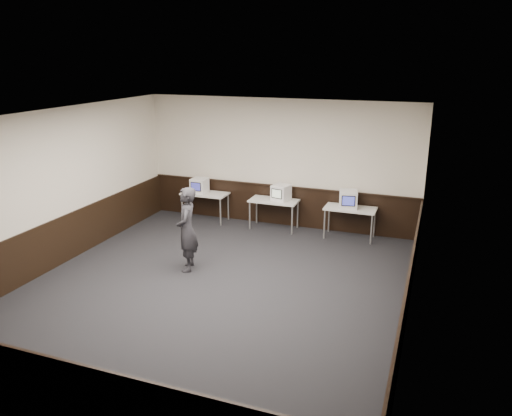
{
  "coord_description": "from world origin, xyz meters",
  "views": [
    {
      "loc": [
        3.71,
        -7.69,
        4.22
      ],
      "look_at": [
        0.27,
        1.6,
        1.15
      ],
      "focal_mm": 35.0,
      "sensor_mm": 36.0,
      "label": 1
    }
  ],
  "objects": [
    {
      "name": "emac_center",
      "position": [
        0.17,
        3.64,
        0.95
      ],
      "size": [
        0.48,
        0.49,
        0.39
      ],
      "rotation": [
        0.0,
        0.0,
        -0.23
      ],
      "color": "white",
      "rests_on": "desk_center"
    },
    {
      "name": "desk_left",
      "position": [
        -1.9,
        3.6,
        0.68
      ],
      "size": [
        1.2,
        0.6,
        0.75
      ],
      "color": "silver",
      "rests_on": "ground"
    },
    {
      "name": "front_wall",
      "position": [
        0.0,
        -4.0,
        1.6
      ],
      "size": [
        7.0,
        0.0,
        7.0
      ],
      "primitive_type": "plane",
      "rotation": [
        -1.57,
        0.0,
        0.0
      ],
      "color": "silver",
      "rests_on": "ground"
    },
    {
      "name": "back_wall",
      "position": [
        0.0,
        4.0,
        1.6
      ],
      "size": [
        7.0,
        0.0,
        7.0
      ],
      "primitive_type": "plane",
      "rotation": [
        1.57,
        0.0,
        0.0
      ],
      "color": "silver",
      "rests_on": "ground"
    },
    {
      "name": "wainscot_back",
      "position": [
        0.0,
        3.98,
        0.5
      ],
      "size": [
        6.98,
        0.04,
        1.0
      ],
      "primitive_type": "cube",
      "color": "black",
      "rests_on": "back_wall"
    },
    {
      "name": "desk_center",
      "position": [
        0.0,
        3.6,
        0.68
      ],
      "size": [
        1.2,
        0.6,
        0.75
      ],
      "color": "silver",
      "rests_on": "ground"
    },
    {
      "name": "wainscot_left",
      "position": [
        -3.48,
        0.0,
        0.5
      ],
      "size": [
        0.04,
        7.98,
        1.0
      ],
      "primitive_type": "cube",
      "color": "black",
      "rests_on": "left_wall"
    },
    {
      "name": "left_wall",
      "position": [
        -3.5,
        0.0,
        1.6
      ],
      "size": [
        0.0,
        8.0,
        8.0
      ],
      "primitive_type": "plane",
      "rotation": [
        1.57,
        0.0,
        1.57
      ],
      "color": "silver",
      "rests_on": "ground"
    },
    {
      "name": "wainscot_front",
      "position": [
        0.0,
        -3.98,
        0.5
      ],
      "size": [
        6.98,
        0.04,
        1.0
      ],
      "primitive_type": "cube",
      "color": "black",
      "rests_on": "front_wall"
    },
    {
      "name": "floor",
      "position": [
        0.0,
        0.0,
        0.0
      ],
      "size": [
        8.0,
        8.0,
        0.0
      ],
      "primitive_type": "plane",
      "color": "black",
      "rests_on": "ground"
    },
    {
      "name": "emac_left",
      "position": [
        -2.03,
        3.57,
        0.94
      ],
      "size": [
        0.39,
        0.42,
        0.39
      ],
      "rotation": [
        0.0,
        0.0,
        -0.01
      ],
      "color": "white",
      "rests_on": "desk_left"
    },
    {
      "name": "wainscot_right",
      "position": [
        3.48,
        0.0,
        0.5
      ],
      "size": [
        0.04,
        7.98,
        1.0
      ],
      "primitive_type": "cube",
      "color": "black",
      "rests_on": "right_wall"
    },
    {
      "name": "ceiling",
      "position": [
        0.0,
        0.0,
        3.2
      ],
      "size": [
        8.0,
        8.0,
        0.0
      ],
      "primitive_type": "plane",
      "rotation": [
        3.14,
        0.0,
        0.0
      ],
      "color": "white",
      "rests_on": "back_wall"
    },
    {
      "name": "emac_right",
      "position": [
        1.84,
        3.59,
        0.96
      ],
      "size": [
        0.49,
        0.51,
        0.42
      ],
      "rotation": [
        0.0,
        0.0,
        0.19
      ],
      "color": "white",
      "rests_on": "desk_right"
    },
    {
      "name": "person",
      "position": [
        -0.85,
        0.64,
        0.86
      ],
      "size": [
        0.61,
        0.73,
        1.72
      ],
      "primitive_type": "imported",
      "rotation": [
        0.0,
        0.0,
        -1.22
      ],
      "color": "#27262C",
      "rests_on": "ground"
    },
    {
      "name": "wainscot_rail",
      "position": [
        0.0,
        3.96,
        1.02
      ],
      "size": [
        6.98,
        0.06,
        0.04
      ],
      "primitive_type": "cube",
      "color": "black",
      "rests_on": "wainscot_back"
    },
    {
      "name": "desk_right",
      "position": [
        1.9,
        3.6,
        0.68
      ],
      "size": [
        1.2,
        0.6,
        0.75
      ],
      "color": "silver",
      "rests_on": "ground"
    },
    {
      "name": "right_wall",
      "position": [
        3.5,
        0.0,
        1.6
      ],
      "size": [
        0.0,
        8.0,
        8.0
      ],
      "primitive_type": "plane",
      "rotation": [
        1.57,
        0.0,
        -1.57
      ],
      "color": "silver",
      "rests_on": "ground"
    }
  ]
}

